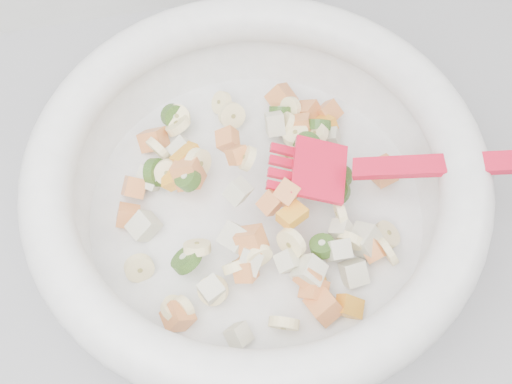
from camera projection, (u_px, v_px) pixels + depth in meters
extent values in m
cube|color=#949399|center=(328.00, 321.00, 1.04)|extent=(2.00, 0.60, 0.90)
cylinder|color=white|center=(256.00, 212.00, 0.62)|extent=(0.33, 0.33, 0.02)
torus|color=white|center=(256.00, 170.00, 0.55)|extent=(0.40, 0.40, 0.05)
cylinder|color=#FFF2AA|center=(213.00, 290.00, 0.55)|extent=(0.03, 0.03, 0.03)
cylinder|color=#FFF2AA|center=(290.00, 108.00, 0.65)|extent=(0.02, 0.02, 0.03)
cylinder|color=#FFF2AA|center=(296.00, 135.00, 0.63)|extent=(0.03, 0.03, 0.01)
cylinder|color=#FFF2AA|center=(232.00, 116.00, 0.64)|extent=(0.04, 0.03, 0.04)
cylinder|color=#FFF2AA|center=(197.00, 248.00, 0.56)|extent=(0.03, 0.03, 0.03)
cylinder|color=#FFF2AA|center=(176.00, 309.00, 0.54)|extent=(0.03, 0.03, 0.02)
cylinder|color=#FFF2AA|center=(259.00, 256.00, 0.55)|extent=(0.03, 0.01, 0.03)
cylinder|color=#FFF2AA|center=(236.00, 266.00, 0.55)|extent=(0.03, 0.02, 0.03)
cylinder|color=#FFF2AA|center=(183.00, 308.00, 0.55)|extent=(0.02, 0.03, 0.03)
cylinder|color=#FFF2AA|center=(387.00, 235.00, 0.58)|extent=(0.03, 0.04, 0.03)
cylinder|color=#FFF2AA|center=(221.00, 103.00, 0.66)|extent=(0.03, 0.03, 0.03)
cylinder|color=#FFF2AA|center=(158.00, 149.00, 0.62)|extent=(0.03, 0.04, 0.04)
cylinder|color=#FFF2AA|center=(285.00, 124.00, 0.63)|extent=(0.02, 0.03, 0.03)
cylinder|color=#FFF2AA|center=(288.00, 157.00, 0.60)|extent=(0.03, 0.03, 0.02)
cylinder|color=#FFF2AA|center=(198.00, 163.00, 0.60)|extent=(0.03, 0.03, 0.03)
cylinder|color=#FFF2AA|center=(351.00, 241.00, 0.57)|extent=(0.03, 0.03, 0.03)
cylinder|color=#FFF2AA|center=(284.00, 323.00, 0.54)|extent=(0.03, 0.02, 0.03)
cylinder|color=#FFF2AA|center=(340.00, 213.00, 0.58)|extent=(0.01, 0.03, 0.03)
cylinder|color=#FFF2AA|center=(317.00, 135.00, 0.62)|extent=(0.03, 0.03, 0.03)
cylinder|color=#FFF2AA|center=(247.00, 159.00, 0.58)|extent=(0.02, 0.03, 0.03)
cylinder|color=#FFF2AA|center=(167.00, 172.00, 0.60)|extent=(0.03, 0.03, 0.03)
cylinder|color=#FFF2AA|center=(388.00, 252.00, 0.57)|extent=(0.02, 0.03, 0.03)
cylinder|color=#FFF2AA|center=(178.00, 117.00, 0.64)|extent=(0.03, 0.03, 0.02)
cylinder|color=#FFF2AA|center=(178.00, 126.00, 0.64)|extent=(0.03, 0.03, 0.03)
cylinder|color=#FFF2AA|center=(291.00, 243.00, 0.55)|extent=(0.03, 0.03, 0.03)
cylinder|color=#FFF2AA|center=(139.00, 268.00, 0.57)|extent=(0.04, 0.02, 0.04)
cube|color=#E57448|center=(271.00, 203.00, 0.56)|extent=(0.03, 0.02, 0.02)
cube|color=#E57448|center=(329.00, 113.00, 0.65)|extent=(0.03, 0.03, 0.03)
cube|color=#E57448|center=(281.00, 98.00, 0.66)|extent=(0.04, 0.03, 0.03)
cube|color=#E57448|center=(375.00, 249.00, 0.58)|extent=(0.03, 0.03, 0.03)
cube|color=#E57448|center=(154.00, 140.00, 0.64)|extent=(0.03, 0.03, 0.04)
cube|color=#E57448|center=(188.00, 173.00, 0.59)|extent=(0.03, 0.04, 0.04)
cube|color=#E57448|center=(309.00, 115.00, 0.65)|extent=(0.04, 0.04, 0.03)
cube|color=#E57448|center=(134.00, 187.00, 0.61)|extent=(0.03, 0.03, 0.03)
cube|color=#E57448|center=(237.00, 155.00, 0.58)|extent=(0.02, 0.03, 0.03)
cube|color=#E57448|center=(324.00, 306.00, 0.55)|extent=(0.03, 0.04, 0.03)
cube|color=#E57448|center=(246.00, 270.00, 0.55)|extent=(0.02, 0.03, 0.03)
cube|color=#E57448|center=(302.00, 125.00, 0.64)|extent=(0.03, 0.03, 0.03)
cube|color=#E57448|center=(286.00, 194.00, 0.56)|extent=(0.03, 0.03, 0.03)
cube|color=#E57448|center=(308.00, 272.00, 0.55)|extent=(0.03, 0.03, 0.03)
cube|color=#E57448|center=(178.00, 316.00, 0.54)|extent=(0.03, 0.03, 0.03)
cube|color=#E57448|center=(228.00, 139.00, 0.61)|extent=(0.03, 0.02, 0.02)
cube|color=#E57448|center=(314.00, 290.00, 0.55)|extent=(0.03, 0.03, 0.03)
cube|color=#E57448|center=(128.00, 216.00, 0.60)|extent=(0.03, 0.03, 0.03)
cube|color=#E57448|center=(384.00, 171.00, 0.61)|extent=(0.03, 0.03, 0.03)
cube|color=#E57448|center=(251.00, 242.00, 0.55)|extent=(0.03, 0.03, 0.04)
cylinder|color=#5EA436|center=(335.00, 191.00, 0.59)|extent=(0.04, 0.04, 0.03)
cylinder|color=#5EA436|center=(174.00, 116.00, 0.65)|extent=(0.03, 0.03, 0.03)
cylinder|color=#5EA436|center=(186.00, 260.00, 0.56)|extent=(0.03, 0.03, 0.03)
cylinder|color=#5EA436|center=(281.00, 112.00, 0.65)|extent=(0.03, 0.03, 0.03)
cylinder|color=#5EA436|center=(155.00, 173.00, 0.61)|extent=(0.03, 0.03, 0.03)
cylinder|color=#5EA436|center=(339.00, 176.00, 0.59)|extent=(0.03, 0.03, 0.02)
cylinder|color=#5EA436|center=(318.00, 126.00, 0.64)|extent=(0.04, 0.02, 0.04)
cylinder|color=#5EA436|center=(322.00, 246.00, 0.56)|extent=(0.03, 0.03, 0.02)
cylinder|color=#5EA436|center=(307.00, 145.00, 0.61)|extent=(0.04, 0.03, 0.04)
cylinder|color=#5EA436|center=(188.00, 179.00, 0.59)|extent=(0.03, 0.03, 0.03)
cube|color=beige|center=(275.00, 124.00, 0.63)|extent=(0.02, 0.03, 0.03)
cube|color=beige|center=(144.00, 226.00, 0.59)|extent=(0.04, 0.03, 0.03)
cube|color=beige|center=(288.00, 261.00, 0.55)|extent=(0.02, 0.02, 0.02)
cube|color=beige|center=(354.00, 273.00, 0.57)|extent=(0.02, 0.03, 0.03)
cube|color=beige|center=(150.00, 178.00, 0.61)|extent=(0.03, 0.04, 0.03)
cube|color=beige|center=(365.00, 241.00, 0.58)|extent=(0.04, 0.04, 0.03)
cube|color=beige|center=(238.00, 191.00, 0.56)|extent=(0.03, 0.03, 0.03)
cube|color=beige|center=(239.00, 335.00, 0.54)|extent=(0.03, 0.03, 0.03)
cube|color=beige|center=(309.00, 271.00, 0.55)|extent=(0.04, 0.03, 0.03)
cube|color=beige|center=(237.00, 239.00, 0.56)|extent=(0.04, 0.03, 0.03)
cube|color=beige|center=(342.00, 231.00, 0.58)|extent=(0.03, 0.03, 0.02)
cube|color=beige|center=(338.00, 250.00, 0.56)|extent=(0.02, 0.02, 0.03)
cube|color=beige|center=(330.00, 138.00, 0.63)|extent=(0.03, 0.02, 0.02)
cube|color=beige|center=(251.00, 259.00, 0.55)|extent=(0.03, 0.03, 0.03)
cube|color=beige|center=(183.00, 151.00, 0.62)|extent=(0.03, 0.03, 0.03)
cube|color=beige|center=(211.00, 289.00, 0.54)|extent=(0.02, 0.03, 0.02)
cube|color=#FFB02E|center=(349.00, 307.00, 0.55)|extent=(0.03, 0.03, 0.03)
cube|color=#FFB02E|center=(325.00, 125.00, 0.64)|extent=(0.03, 0.03, 0.02)
cube|color=#FFB02E|center=(312.00, 275.00, 0.55)|extent=(0.02, 0.03, 0.03)
cube|color=#FFB02E|center=(187.00, 156.00, 0.60)|extent=(0.03, 0.03, 0.02)
cube|color=#FFB02E|center=(174.00, 179.00, 0.60)|extent=(0.03, 0.02, 0.02)
cube|color=#FFB02E|center=(292.00, 215.00, 0.56)|extent=(0.03, 0.03, 0.02)
cube|color=red|center=(319.00, 170.00, 0.57)|extent=(0.07, 0.07, 0.02)
cube|color=red|center=(283.00, 150.00, 0.59)|extent=(0.03, 0.02, 0.01)
cube|color=red|center=(282.00, 162.00, 0.58)|extent=(0.03, 0.02, 0.01)
cube|color=red|center=(281.00, 175.00, 0.57)|extent=(0.03, 0.02, 0.01)
cube|color=red|center=(280.00, 187.00, 0.57)|extent=(0.03, 0.02, 0.01)
cube|color=red|center=(458.00, 164.00, 0.54)|extent=(0.17, 0.07, 0.05)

